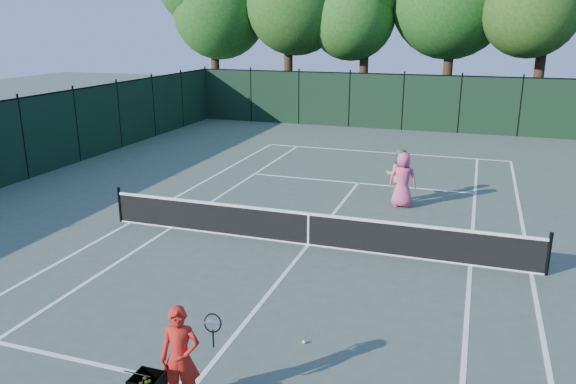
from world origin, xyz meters
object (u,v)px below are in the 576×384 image
(player_pink, at_px, (403,180))
(ball_hopper, at_px, (147,384))
(loose_ball_midcourt, at_px, (304,342))
(coach, at_px, (180,358))
(player_green, at_px, (399,175))

(player_pink, bearing_deg, ball_hopper, 75.72)
(ball_hopper, height_order, loose_ball_midcourt, ball_hopper)
(ball_hopper, bearing_deg, loose_ball_midcourt, 83.79)
(ball_hopper, relative_size, loose_ball_midcourt, 11.87)
(coach, bearing_deg, player_pink, 62.56)
(player_green, relative_size, loose_ball_midcourt, 25.67)
(coach, height_order, player_green, player_green)
(player_green, height_order, ball_hopper, player_green)
(player_pink, height_order, player_green, player_pink)
(loose_ball_midcourt, bearing_deg, player_pink, 86.29)
(player_green, height_order, loose_ball_midcourt, player_green)
(coach, distance_m, player_green, 11.73)
(player_pink, relative_size, player_green, 1.02)
(coach, distance_m, loose_ball_midcourt, 2.69)
(player_pink, height_order, loose_ball_midcourt, player_pink)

